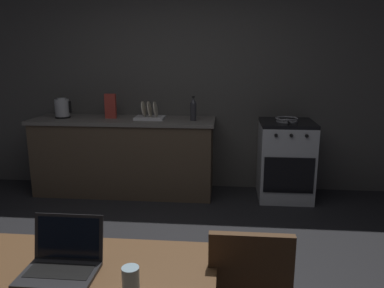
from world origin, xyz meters
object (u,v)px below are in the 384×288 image
(cereal_box, at_px, (111,106))
(stove_oven, at_px, (285,160))
(bottle, at_px, (193,109))
(electric_kettle, at_px, (62,108))
(drinking_glass, at_px, (131,283))
(laptop, at_px, (62,262))
(dish_rack, at_px, (150,115))
(frying_pan, at_px, (287,120))

(cereal_box, bearing_deg, stove_oven, -0.63)
(bottle, relative_size, cereal_box, 0.97)
(electric_kettle, xyz_separation_m, drinking_glass, (1.60, -3.06, -0.24))
(stove_oven, distance_m, electric_kettle, 2.70)
(stove_oven, height_order, drinking_glass, stove_oven)
(laptop, relative_size, dish_rack, 0.94)
(stove_oven, xyz_separation_m, laptop, (-1.39, -2.90, 0.31))
(frying_pan, height_order, drinking_glass, frying_pan)
(electric_kettle, relative_size, drinking_glass, 1.79)
(stove_oven, relative_size, bottle, 3.25)
(bottle, height_order, cereal_box, cereal_box)
(bottle, distance_m, frying_pan, 1.06)
(electric_kettle, distance_m, cereal_box, 0.58)
(bottle, xyz_separation_m, drinking_glass, (0.03, -3.01, -0.26))
(stove_oven, bearing_deg, electric_kettle, 179.95)
(frying_pan, distance_m, dish_rack, 1.57)
(dish_rack, bearing_deg, stove_oven, -0.09)
(drinking_glass, distance_m, cereal_box, 3.26)
(stove_oven, xyz_separation_m, electric_kettle, (-2.64, 0.00, 0.57))
(stove_oven, bearing_deg, bottle, -177.46)
(frying_pan, xyz_separation_m, cereal_box, (-2.04, 0.05, 0.12))
(stove_oven, height_order, cereal_box, cereal_box)
(laptop, xyz_separation_m, drinking_glass, (0.35, -0.16, 0.02))
(electric_kettle, bearing_deg, drinking_glass, -62.48)
(frying_pan, relative_size, dish_rack, 1.26)
(laptop, relative_size, electric_kettle, 1.35)
(drinking_glass, bearing_deg, laptop, 155.72)
(bottle, height_order, dish_rack, bottle)
(stove_oven, distance_m, laptop, 3.23)
(stove_oven, relative_size, frying_pan, 2.12)
(stove_oven, xyz_separation_m, drinking_glass, (-1.04, -3.06, 0.33))
(laptop, height_order, electric_kettle, electric_kettle)
(electric_kettle, height_order, drinking_glass, electric_kettle)
(drinking_glass, relative_size, cereal_box, 0.46)
(laptop, height_order, bottle, bottle)
(bottle, xyz_separation_m, dish_rack, (-0.51, 0.05, -0.08))
(dish_rack, bearing_deg, laptop, -86.21)
(electric_kettle, xyz_separation_m, bottle, (1.57, -0.05, 0.02))
(frying_pan, bearing_deg, laptop, -115.60)
(laptop, bearing_deg, drinking_glass, -33.48)
(drinking_glass, bearing_deg, frying_pan, 71.25)
(bottle, height_order, drinking_glass, bottle)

